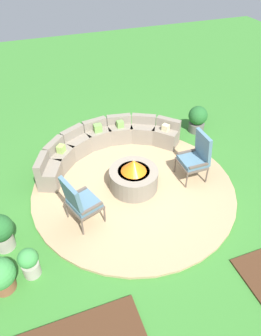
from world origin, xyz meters
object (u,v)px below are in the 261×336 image
potted_plant_0 (0,231)px  potted_plant_1 (198,118)px  curved_stone_bench (104,143)px  fire_pit (134,177)px  potted_plant_3 (0,275)px  lounge_chair_front_left (80,201)px  potted_plant_2 (29,262)px  lounge_chair_front_right (196,156)px

potted_plant_0 → potted_plant_1: size_ratio=1.01×
curved_stone_bench → potted_plant_0: 3.33m
fire_pit → potted_plant_0: bearing=-167.0°
potted_plant_0 → potted_plant_3: bearing=-93.8°
lounge_chair_front_left → curved_stone_bench: bearing=133.3°
potted_plant_3 → fire_pit: bearing=27.7°
curved_stone_bench → potted_plant_3: size_ratio=5.67×
lounge_chair_front_left → potted_plant_3: bearing=-78.8°
potted_plant_1 → potted_plant_2: potted_plant_1 is taller
potted_plant_1 → potted_plant_0: bearing=-156.8°
potted_plant_1 → potted_plant_3: bearing=-149.8°
curved_stone_bench → lounge_chair_front_left: lounge_chair_front_left is taller
potted_plant_1 → curved_stone_bench: bearing=-176.8°
lounge_chair_front_right → potted_plant_2: 4.06m
curved_stone_bench → potted_plant_1: (2.78, 0.15, 0.06)m
potted_plant_0 → potted_plant_2: (0.40, -0.75, -0.11)m
fire_pit → lounge_chair_front_right: size_ratio=0.94×
potted_plant_0 → lounge_chair_front_right: bearing=6.8°
fire_pit → potted_plant_3: size_ratio=1.61×
curved_stone_bench → potted_plant_2: size_ratio=6.23×
potted_plant_0 → potted_plant_2: bearing=-61.6°
lounge_chair_front_left → potted_plant_2: 1.37m
potted_plant_1 → lounge_chair_front_left: bearing=-149.9°
potted_plant_1 → lounge_chair_front_right: bearing=-121.4°
potted_plant_0 → potted_plant_3: 0.86m
curved_stone_bench → lounge_chair_front_left: 2.37m
lounge_chair_front_left → potted_plant_0: size_ratio=1.47×
lounge_chair_front_right → potted_plant_2: size_ratio=1.88×
lounge_chair_front_left → potted_plant_3: 1.80m
lounge_chair_front_right → lounge_chair_front_left: bearing=99.4°
lounge_chair_front_left → potted_plant_0: lounge_chair_front_left is taller
fire_pit → potted_plant_2: size_ratio=1.76×
fire_pit → lounge_chair_front_right: (1.45, -0.14, 0.29)m
curved_stone_bench → potted_plant_1: size_ratio=4.98×
lounge_chair_front_right → potted_plant_2: bearing=108.1°
lounge_chair_front_left → potted_plant_2: (-1.08, -0.80, -0.31)m
potted_plant_0 → potted_plant_3: (-0.06, -0.86, -0.08)m
potted_plant_2 → lounge_chair_front_right: bearing=18.0°
fire_pit → potted_plant_2: fire_pit is taller
lounge_chair_front_right → potted_plant_3: bearing=107.6°
potted_plant_0 → curved_stone_bench: bearing=39.8°
fire_pit → curved_stone_bench: 1.51m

